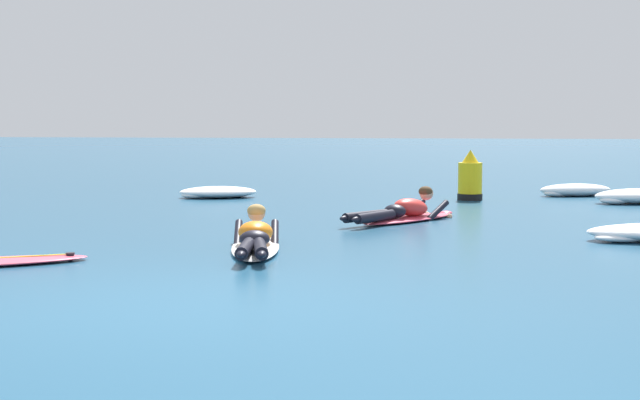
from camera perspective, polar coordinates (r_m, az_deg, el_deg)
The scene contains 6 objects.
ground_plane at distance 17.56m, azimuth 1.48°, elevation -0.05°, with size 120.00×120.00×0.00m, color navy.
surfer_near at distance 10.86m, azimuth -3.90°, elevation -2.36°, with size 0.98×2.63×0.54m.
surfer_far at distance 14.04m, azimuth 5.09°, elevation -0.72°, with size 1.68×2.39×0.54m.
whitewater_front at distance 18.38m, azimuth -6.11°, elevation 0.46°, with size 1.68×1.32×0.22m.
whitewater_mid_right at distance 19.31m, azimuth 15.04°, elevation 0.57°, with size 1.57×1.05×0.25m.
channel_marker_buoy at distance 17.95m, azimuth 8.97°, elevation 1.17°, with size 0.47×0.47×0.94m.
Camera 1 is at (2.31, -7.34, 1.49)m, focal length 53.47 mm.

